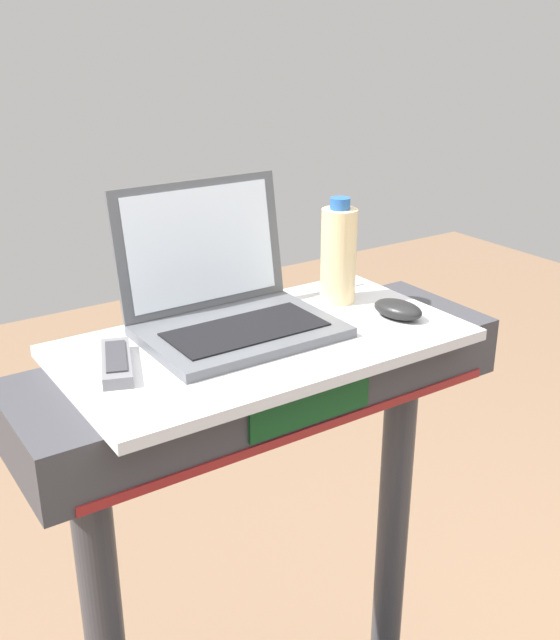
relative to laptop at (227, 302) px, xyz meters
name	(u,v)px	position (x,y,z in m)	size (l,w,h in m)	color
desk_board	(264,343)	(0.03, -0.07, -0.06)	(0.71, 0.39, 0.02)	silver
laptop	(227,302)	(0.00, 0.00, 0.00)	(0.34, 0.28, 0.25)	#515459
computer_mouse	(398,309)	(0.29, -0.13, -0.03)	(0.06, 0.10, 0.03)	black
water_bottle	(339,254)	(0.25, 0.00, 0.05)	(0.07, 0.07, 0.21)	beige
tv_remote	(116,362)	(-0.23, -0.05, -0.04)	(0.10, 0.17, 0.02)	slate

